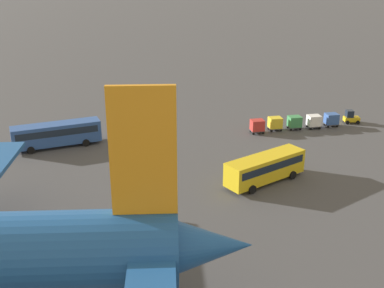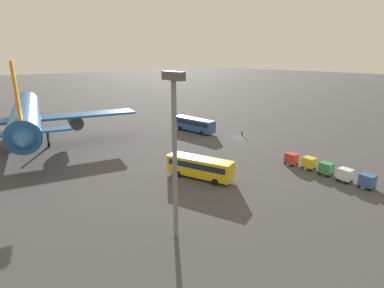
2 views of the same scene
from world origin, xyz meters
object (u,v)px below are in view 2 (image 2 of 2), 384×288
at_px(airplane, 26,115).
at_px(cargo_cart_blue, 367,180).
at_px(cargo_cart_red, 291,158).
at_px(cargo_cart_white, 345,174).
at_px(worker_person, 242,132).
at_px(cargo_cart_yellow, 309,162).
at_px(shuttle_bus_near, 194,124).
at_px(cargo_cart_green, 326,168).
at_px(shuttle_bus_far, 200,166).

height_order(airplane, cargo_cart_blue, airplane).
bearing_deg(cargo_cart_red, cargo_cart_white, 178.66).
height_order(worker_person, cargo_cart_yellow, cargo_cart_yellow).
distance_m(shuttle_bus_near, cargo_cart_green, 35.34).
xyz_separation_m(airplane, cargo_cart_white, (-50.14, -32.34, -5.47)).
bearing_deg(cargo_cart_blue, shuttle_bus_far, 41.38).
relative_size(worker_person, cargo_cart_white, 0.83).
bearing_deg(shuttle_bus_far, shuttle_bus_near, -58.88).
relative_size(cargo_cart_yellow, cargo_cart_red, 1.00).
bearing_deg(cargo_cart_white, cargo_cart_red, -1.34).
bearing_deg(cargo_cart_yellow, cargo_cart_white, 174.03).
height_order(airplane, shuttle_bus_near, airplane).
bearing_deg(shuttle_bus_near, airplane, 64.19).
relative_size(airplane, cargo_cart_red, 23.81).
height_order(airplane, cargo_cart_white, airplane).
height_order(shuttle_bus_near, worker_person, shuttle_bus_near).
relative_size(cargo_cart_blue, cargo_cart_red, 1.00).
xyz_separation_m(cargo_cart_blue, cargo_cart_green, (6.21, -0.25, 0.00)).
bearing_deg(cargo_cart_blue, airplane, 31.36).
relative_size(cargo_cart_blue, cargo_cart_white, 1.00).
bearing_deg(shuttle_bus_near, cargo_cart_white, 169.37).
bearing_deg(cargo_cart_yellow, shuttle_bus_near, -3.06).
bearing_deg(cargo_cart_blue, worker_person, -15.94).
relative_size(cargo_cart_white, cargo_cart_red, 1.00).
distance_m(airplane, worker_person, 47.15).
xyz_separation_m(shuttle_bus_near, cargo_cart_red, (-29.07, 2.15, -0.82)).
bearing_deg(worker_person, airplane, 62.31).
height_order(cargo_cart_green, cargo_cart_red, same).
bearing_deg(airplane, worker_person, -105.13).
bearing_deg(shuttle_bus_near, cargo_cart_red, 168.67).
bearing_deg(worker_person, cargo_cart_blue, 164.06).
bearing_deg(worker_person, cargo_cart_yellow, 159.14).
bearing_deg(cargo_cart_green, airplane, 34.80).
bearing_deg(cargo_cart_white, airplane, 32.82).
distance_m(shuttle_bus_near, cargo_cart_yellow, 32.23).
height_order(shuttle_bus_far, cargo_cart_yellow, shuttle_bus_far).
relative_size(shuttle_bus_near, cargo_cart_blue, 5.79).
xyz_separation_m(airplane, worker_person, (-21.75, -41.44, -5.79)).
bearing_deg(cargo_cart_green, worker_person, -19.09).
height_order(airplane, worker_person, airplane).
distance_m(shuttle_bus_far, cargo_cart_yellow, 18.80).
xyz_separation_m(worker_person, cargo_cart_white, (-28.39, 9.10, 0.32)).
relative_size(cargo_cart_green, cargo_cart_yellow, 1.00).
bearing_deg(cargo_cart_red, cargo_cart_yellow, -172.07).
xyz_separation_m(shuttle_bus_far, worker_person, (13.32, -25.01, -1.07)).
height_order(shuttle_bus_near, cargo_cart_red, shuttle_bus_near).
distance_m(cargo_cart_white, cargo_cart_green, 3.12).
bearing_deg(shuttle_bus_near, cargo_cart_blue, 169.78).
xyz_separation_m(cargo_cart_white, cargo_cart_red, (9.31, -0.22, 0.00)).
relative_size(shuttle_bus_near, cargo_cart_red, 5.79).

